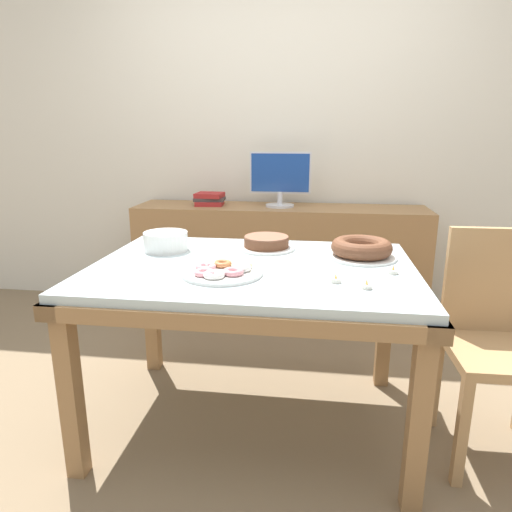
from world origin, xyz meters
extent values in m
plane|color=#7A664C|center=(0.00, 0.00, 0.00)|extent=(12.00, 12.00, 0.00)
cube|color=silver|center=(0.00, 1.62, 1.30)|extent=(8.00, 0.10, 2.60)
cube|color=silver|center=(0.00, 0.00, 0.75)|extent=(1.37, 0.96, 0.04)
cube|color=olive|center=(0.00, -0.46, 0.70)|extent=(1.40, 0.08, 0.06)
cube|color=olive|center=(0.00, 0.46, 0.70)|extent=(1.40, 0.08, 0.06)
cube|color=olive|center=(-0.66, 0.00, 0.70)|extent=(0.08, 0.99, 0.06)
cube|color=olive|center=(0.66, 0.00, 0.70)|extent=(0.08, 0.99, 0.06)
cube|color=olive|center=(-0.64, -0.43, 0.35)|extent=(0.07, 0.07, 0.71)
cube|color=olive|center=(0.64, -0.43, 0.35)|extent=(0.07, 0.07, 0.71)
cube|color=olive|center=(-0.64, 0.43, 0.35)|extent=(0.07, 0.07, 0.71)
cube|color=olive|center=(0.64, 0.43, 0.35)|extent=(0.07, 0.07, 0.71)
cube|color=tan|center=(1.02, -0.09, 0.47)|extent=(0.43, 0.43, 0.04)
cube|color=tan|center=(1.02, 0.10, 0.71)|extent=(0.40, 0.04, 0.45)
cube|color=tan|center=(0.83, -0.29, 0.23)|extent=(0.04, 0.04, 0.45)
cube|color=tan|center=(0.83, 0.09, 0.23)|extent=(0.04, 0.04, 0.45)
cube|color=olive|center=(0.00, 1.32, 0.41)|extent=(2.05, 0.44, 0.82)
cylinder|color=silver|center=(0.00, 1.32, 0.82)|extent=(0.20, 0.20, 0.02)
cylinder|color=silver|center=(0.00, 1.32, 0.88)|extent=(0.04, 0.04, 0.09)
cube|color=silver|center=(0.00, 1.32, 1.05)|extent=(0.42, 0.02, 0.28)
cube|color=navy|center=(0.00, 1.31, 1.05)|extent=(0.40, 0.00, 0.26)
cube|color=maroon|center=(-0.51, 1.32, 0.83)|extent=(0.20, 0.19, 0.03)
cube|color=#3F3838|center=(-0.51, 1.32, 0.86)|extent=(0.23, 0.17, 0.02)
cube|color=maroon|center=(-0.51, 1.32, 0.89)|extent=(0.20, 0.18, 0.03)
cylinder|color=white|center=(0.03, 0.28, 0.78)|extent=(0.28, 0.28, 0.01)
cylinder|color=brown|center=(0.03, 0.28, 0.81)|extent=(0.22, 0.22, 0.05)
cylinder|color=brown|center=(0.03, 0.28, 0.83)|extent=(0.21, 0.21, 0.01)
cylinder|color=white|center=(0.47, 0.18, 0.78)|extent=(0.32, 0.32, 0.01)
torus|color=brown|center=(0.47, 0.18, 0.82)|extent=(0.27, 0.27, 0.07)
cylinder|color=white|center=(-0.10, -0.15, 0.78)|extent=(0.33, 0.33, 0.01)
torus|color=white|center=(-0.02, -0.14, 0.80)|extent=(0.07, 0.07, 0.03)
torus|color=#EAD184|center=(-0.03, -0.10, 0.79)|extent=(0.08, 0.08, 0.02)
torus|color=#B27042|center=(-0.11, -0.09, 0.80)|extent=(0.08, 0.08, 0.02)
torus|color=white|center=(-0.17, -0.10, 0.80)|extent=(0.07, 0.07, 0.02)
torus|color=pink|center=(-0.17, -0.15, 0.80)|extent=(0.08, 0.08, 0.02)
torus|color=pink|center=(-0.16, -0.22, 0.79)|extent=(0.08, 0.08, 0.02)
torus|color=white|center=(-0.11, -0.24, 0.80)|extent=(0.08, 0.08, 0.02)
torus|color=pink|center=(-0.05, -0.20, 0.80)|extent=(0.08, 0.08, 0.02)
cylinder|color=white|center=(-0.45, 0.19, 0.77)|extent=(0.21, 0.21, 0.01)
cylinder|color=white|center=(-0.45, 0.19, 0.78)|extent=(0.21, 0.21, 0.01)
cylinder|color=white|center=(-0.45, 0.19, 0.79)|extent=(0.21, 0.21, 0.01)
cylinder|color=white|center=(-0.45, 0.19, 0.80)|extent=(0.21, 0.21, 0.01)
cylinder|color=white|center=(-0.45, 0.19, 0.81)|extent=(0.21, 0.21, 0.01)
cylinder|color=white|center=(-0.45, 0.19, 0.82)|extent=(0.21, 0.21, 0.01)
cylinder|color=white|center=(-0.45, 0.19, 0.83)|extent=(0.21, 0.21, 0.01)
cylinder|color=white|center=(-0.45, 0.19, 0.84)|extent=(0.21, 0.21, 0.01)
cylinder|color=white|center=(-0.45, 0.19, 0.85)|extent=(0.21, 0.21, 0.01)
cylinder|color=silver|center=(0.58, -0.05, 0.78)|extent=(0.04, 0.04, 0.02)
cylinder|color=white|center=(0.58, -0.05, 0.78)|extent=(0.03, 0.03, 0.00)
cone|color=#F9B74C|center=(0.58, -0.05, 0.80)|extent=(0.01, 0.01, 0.02)
cylinder|color=silver|center=(0.35, -0.20, 0.78)|extent=(0.04, 0.04, 0.02)
cylinder|color=white|center=(0.35, -0.20, 0.78)|extent=(0.03, 0.03, 0.00)
cone|color=#F9B74C|center=(0.35, -0.20, 0.80)|extent=(0.01, 0.01, 0.02)
cylinder|color=silver|center=(-0.44, 0.42, 0.78)|extent=(0.04, 0.04, 0.02)
cylinder|color=white|center=(-0.44, 0.42, 0.78)|extent=(0.03, 0.03, 0.00)
cone|color=#F9B74C|center=(-0.44, 0.42, 0.80)|extent=(0.01, 0.01, 0.02)
cylinder|color=silver|center=(0.45, -0.25, 0.78)|extent=(0.04, 0.04, 0.02)
cylinder|color=white|center=(0.45, -0.25, 0.78)|extent=(0.03, 0.03, 0.00)
cone|color=#F9B74C|center=(0.45, -0.25, 0.80)|extent=(0.01, 0.01, 0.02)
camera|label=1|loc=(0.27, -1.86, 1.31)|focal=32.00mm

